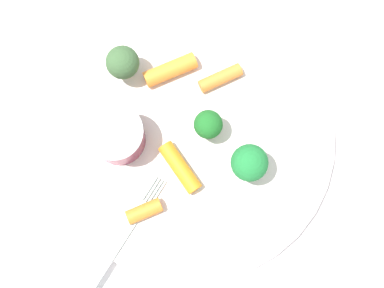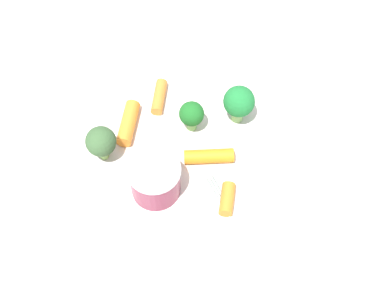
{
  "view_description": "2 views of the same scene",
  "coord_description": "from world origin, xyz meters",
  "px_view_note": "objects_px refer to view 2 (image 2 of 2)",
  "views": [
    {
      "loc": [
        0.11,
        -0.02,
        0.54
      ],
      "look_at": [
        0.01,
        -0.0,
        0.02
      ],
      "focal_mm": 48.43,
      "sensor_mm": 36.0,
      "label": 1
    },
    {
      "loc": [
        0.12,
        -0.31,
        0.51
      ],
      "look_at": [
        0.01,
        -0.01,
        0.02
      ],
      "focal_mm": 48.3,
      "sensor_mm": 36.0,
      "label": 2
    }
  ],
  "objects_px": {
    "broccoli_floret_0": "(195,116)",
    "carrot_stick_3": "(128,123)",
    "broccoli_floret_2": "(239,102)",
    "fork": "(248,243)",
    "plate": "(186,142)",
    "sauce_cup": "(155,180)",
    "broccoli_floret_1": "(101,142)",
    "carrot_stick_0": "(159,97)",
    "carrot_stick_1": "(209,156)",
    "carrot_stick_2": "(227,199)"
  },
  "relations": [
    {
      "from": "broccoli_floret_0",
      "to": "broccoli_floret_1",
      "type": "xyz_separation_m",
      "value": [
        -0.08,
        -0.07,
        0.0
      ]
    },
    {
      "from": "plate",
      "to": "carrot_stick_3",
      "type": "distance_m",
      "value": 0.07
    },
    {
      "from": "carrot_stick_2",
      "to": "carrot_stick_3",
      "type": "relative_size",
      "value": 0.63
    },
    {
      "from": "sauce_cup",
      "to": "carrot_stick_0",
      "type": "bearing_deg",
      "value": 110.12
    },
    {
      "from": "broccoli_floret_1",
      "to": "carrot_stick_3",
      "type": "relative_size",
      "value": 0.85
    },
    {
      "from": "carrot_stick_0",
      "to": "plate",
      "type": "bearing_deg",
      "value": -40.02
    },
    {
      "from": "broccoli_floret_2",
      "to": "carrot_stick_3",
      "type": "bearing_deg",
      "value": -154.55
    },
    {
      "from": "carrot_stick_3",
      "to": "fork",
      "type": "relative_size",
      "value": 0.41
    },
    {
      "from": "carrot_stick_0",
      "to": "carrot_stick_1",
      "type": "height_order",
      "value": "carrot_stick_1"
    },
    {
      "from": "carrot_stick_2",
      "to": "fork",
      "type": "height_order",
      "value": "carrot_stick_2"
    },
    {
      "from": "plate",
      "to": "carrot_stick_2",
      "type": "xyz_separation_m",
      "value": [
        0.07,
        -0.06,
        0.01
      ]
    },
    {
      "from": "plate",
      "to": "sauce_cup",
      "type": "relative_size",
      "value": 5.38
    },
    {
      "from": "carrot_stick_0",
      "to": "carrot_stick_1",
      "type": "distance_m",
      "value": 0.1
    },
    {
      "from": "plate",
      "to": "broccoli_floret_2",
      "type": "bearing_deg",
      "value": 45.95
    },
    {
      "from": "sauce_cup",
      "to": "broccoli_floret_2",
      "type": "height_order",
      "value": "broccoli_floret_2"
    },
    {
      "from": "broccoli_floret_2",
      "to": "broccoli_floret_0",
      "type": "bearing_deg",
      "value": -144.35
    },
    {
      "from": "broccoli_floret_1",
      "to": "broccoli_floret_2",
      "type": "relative_size",
      "value": 0.92
    },
    {
      "from": "plate",
      "to": "broccoli_floret_1",
      "type": "xyz_separation_m",
      "value": [
        -0.08,
        -0.05,
        0.04
      ]
    },
    {
      "from": "plate",
      "to": "broccoli_floret_2",
      "type": "xyz_separation_m",
      "value": [
        0.05,
        0.05,
        0.04
      ]
    },
    {
      "from": "broccoli_floret_2",
      "to": "carrot_stick_0",
      "type": "relative_size",
      "value": 1.11
    },
    {
      "from": "carrot_stick_1",
      "to": "carrot_stick_3",
      "type": "distance_m",
      "value": 0.1
    },
    {
      "from": "sauce_cup",
      "to": "broccoli_floret_1",
      "type": "relative_size",
      "value": 1.17
    },
    {
      "from": "plate",
      "to": "broccoli_floret_0",
      "type": "height_order",
      "value": "broccoli_floret_0"
    },
    {
      "from": "broccoli_floret_0",
      "to": "fork",
      "type": "bearing_deg",
      "value": -49.95
    },
    {
      "from": "broccoli_floret_1",
      "to": "fork",
      "type": "xyz_separation_m",
      "value": [
        0.18,
        -0.05,
        -0.03
      ]
    },
    {
      "from": "plate",
      "to": "fork",
      "type": "relative_size",
      "value": 2.19
    },
    {
      "from": "broccoli_floret_0",
      "to": "carrot_stick_1",
      "type": "height_order",
      "value": "broccoli_floret_0"
    },
    {
      "from": "broccoli_floret_2",
      "to": "fork",
      "type": "height_order",
      "value": "broccoli_floret_2"
    },
    {
      "from": "broccoli_floret_0",
      "to": "carrot_stick_2",
      "type": "bearing_deg",
      "value": -50.88
    },
    {
      "from": "broccoli_floret_0",
      "to": "carrot_stick_3",
      "type": "bearing_deg",
      "value": -161.33
    },
    {
      "from": "carrot_stick_3",
      "to": "carrot_stick_0",
      "type": "bearing_deg",
      "value": 69.15
    },
    {
      "from": "broccoli_floret_0",
      "to": "broccoli_floret_2",
      "type": "bearing_deg",
      "value": 35.65
    },
    {
      "from": "carrot_stick_0",
      "to": "broccoli_floret_1",
      "type": "bearing_deg",
      "value": -106.78
    },
    {
      "from": "broccoli_floret_1",
      "to": "plate",
      "type": "bearing_deg",
      "value": 33.73
    },
    {
      "from": "sauce_cup",
      "to": "broccoli_floret_1",
      "type": "distance_m",
      "value": 0.07
    },
    {
      "from": "plate",
      "to": "carrot_stick_2",
      "type": "distance_m",
      "value": 0.09
    },
    {
      "from": "carrot_stick_1",
      "to": "broccoli_floret_0",
      "type": "bearing_deg",
      "value": 129.09
    },
    {
      "from": "broccoli_floret_2",
      "to": "fork",
      "type": "relative_size",
      "value": 0.38
    },
    {
      "from": "broccoli_floret_0",
      "to": "broccoli_floret_2",
      "type": "height_order",
      "value": "broccoli_floret_2"
    },
    {
      "from": "sauce_cup",
      "to": "broccoli_floret_0",
      "type": "relative_size",
      "value": 1.35
    },
    {
      "from": "sauce_cup",
      "to": "fork",
      "type": "height_order",
      "value": "sauce_cup"
    },
    {
      "from": "carrot_stick_2",
      "to": "sauce_cup",
      "type": "bearing_deg",
      "value": -171.69
    },
    {
      "from": "sauce_cup",
      "to": "carrot_stick_0",
      "type": "distance_m",
      "value": 0.12
    },
    {
      "from": "plate",
      "to": "sauce_cup",
      "type": "xyz_separation_m",
      "value": [
        -0.01,
        -0.07,
        0.03
      ]
    },
    {
      "from": "broccoli_floret_1",
      "to": "carrot_stick_3",
      "type": "xyz_separation_m",
      "value": [
        0.01,
        0.05,
        -0.02
      ]
    },
    {
      "from": "broccoli_floret_0",
      "to": "broccoli_floret_1",
      "type": "bearing_deg",
      "value": -139.76
    },
    {
      "from": "carrot_stick_2",
      "to": "broccoli_floret_0",
      "type": "bearing_deg",
      "value": 129.12
    },
    {
      "from": "fork",
      "to": "broccoli_floret_1",
      "type": "bearing_deg",
      "value": 165.71
    },
    {
      "from": "plate",
      "to": "carrot_stick_1",
      "type": "distance_m",
      "value": 0.04
    },
    {
      "from": "carrot_stick_2",
      "to": "carrot_stick_1",
      "type": "bearing_deg",
      "value": 129.14
    }
  ]
}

